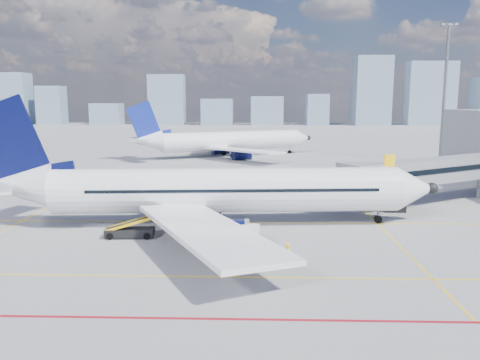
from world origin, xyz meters
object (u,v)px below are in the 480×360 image
object	(u,v)px
main_aircraft	(207,191)
second_aircraft	(225,141)
belt_loader	(132,230)
baggage_tug	(230,246)
cargo_dolly	(239,236)
ramp_worker	(288,256)

from	to	relation	value
main_aircraft	second_aircraft	world-z (taller)	main_aircraft
main_aircraft	belt_loader	distance (m)	7.82
second_aircraft	baggage_tug	world-z (taller)	second_aircraft
second_aircraft	cargo_dolly	xyz separation A→B (m)	(4.89, -60.48, -2.21)
second_aircraft	baggage_tug	xyz separation A→B (m)	(4.23, -61.97, -2.56)
cargo_dolly	ramp_worker	size ratio (longest dim) A/B	1.86
cargo_dolly	belt_loader	distance (m)	9.65
second_aircraft	belt_loader	size ratio (longest dim) A/B	6.45
baggage_tug	belt_loader	xyz separation A→B (m)	(-8.58, 4.25, -0.05)
baggage_tug	cargo_dolly	world-z (taller)	cargo_dolly
second_aircraft	cargo_dolly	distance (m)	60.72
baggage_tug	ramp_worker	world-z (taller)	ramp_worker
baggage_tug	second_aircraft	bearing A→B (deg)	118.42
second_aircraft	baggage_tug	bearing A→B (deg)	-110.99
baggage_tug	cargo_dolly	xyz separation A→B (m)	(0.66, 1.49, 0.35)
baggage_tug	belt_loader	distance (m)	9.58
cargo_dolly	ramp_worker	bearing A→B (deg)	-50.86
main_aircraft	ramp_worker	bearing A→B (deg)	-63.39
second_aircraft	baggage_tug	distance (m)	62.17
baggage_tug	belt_loader	bearing A→B (deg)	178.15
second_aircraft	belt_loader	distance (m)	57.94
second_aircraft	baggage_tug	size ratio (longest dim) A/B	16.62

